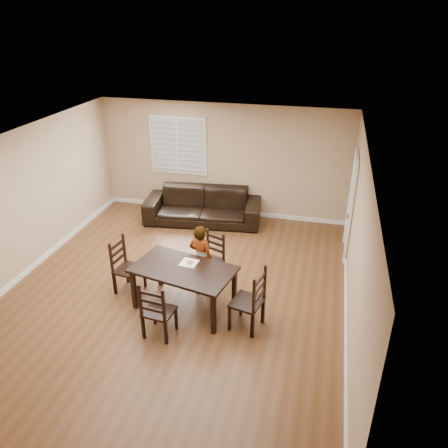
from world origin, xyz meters
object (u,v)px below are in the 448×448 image
(chair_far, at_px, (155,315))
(child, at_px, (201,258))
(donut, at_px, (190,262))
(chair_left, at_px, (123,267))
(dining_table, at_px, (183,273))
(sofa, at_px, (203,206))
(chair_near, at_px, (214,257))
(chair_right, at_px, (254,303))

(chair_far, relative_size, child, 0.77)
(child, bearing_deg, chair_far, 93.72)
(child, relative_size, donut, 12.05)
(chair_left, height_order, donut, chair_left)
(dining_table, xyz_separation_m, sofa, (-0.65, 3.31, -0.30))
(chair_near, xyz_separation_m, chair_left, (-1.48, -0.77, 0.04))
(dining_table, relative_size, chair_near, 1.93)
(dining_table, xyz_separation_m, chair_right, (1.25, -0.27, -0.20))
(child, height_order, donut, child)
(chair_far, xyz_separation_m, child, (0.29, 1.45, 0.19))
(chair_far, relative_size, donut, 9.30)
(chair_left, bearing_deg, donut, -85.07)
(chair_far, distance_m, chair_left, 1.55)
(child, xyz_separation_m, sofa, (-0.78, 2.72, -0.25))
(chair_near, distance_m, child, 0.49)
(chair_far, bearing_deg, chair_near, -96.16)
(chair_near, bearing_deg, chair_far, -80.26)
(sofa, bearing_deg, chair_near, -75.43)
(dining_table, height_order, chair_near, chair_near)
(chair_right, bearing_deg, child, -114.16)
(chair_far, relative_size, sofa, 0.37)
(donut, relative_size, sofa, 0.04)
(chair_near, height_order, donut, chair_near)
(dining_table, distance_m, chair_far, 0.91)
(chair_near, relative_size, donut, 8.83)
(child, bearing_deg, dining_table, 93.24)
(chair_near, xyz_separation_m, donut, (-0.18, -0.84, 0.38))
(dining_table, height_order, sofa, sofa)
(donut, bearing_deg, chair_near, 78.13)
(dining_table, relative_size, chair_left, 1.78)
(chair_left, xyz_separation_m, child, (1.36, 0.34, 0.18))
(chair_far, relative_size, chair_right, 0.92)
(dining_table, xyz_separation_m, donut, (0.06, 0.18, 0.11))
(donut, xyz_separation_m, sofa, (-0.71, 3.13, -0.41))
(child, bearing_deg, chair_right, 157.82)
(chair_left, distance_m, child, 1.42)
(sofa, bearing_deg, chair_far, -90.04)
(chair_far, bearing_deg, chair_right, -151.20)
(chair_right, height_order, child, child)
(chair_near, relative_size, child, 0.73)
(chair_right, distance_m, donut, 1.31)
(chair_near, xyz_separation_m, chair_right, (1.01, -1.29, 0.06))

